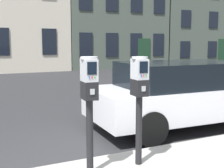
# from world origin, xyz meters

# --- Properties ---
(parking_meter_near_kerb) EXTENTS (0.23, 0.26, 1.52)m
(parking_meter_near_kerb) POSITION_xyz_m (-0.04, -0.30, 1.19)
(parking_meter_near_kerb) COLOR black
(parking_meter_near_kerb) RESTS_ON sidewalk_slab
(parking_meter_twin_adjacent) EXTENTS (0.23, 0.26, 1.51)m
(parking_meter_twin_adjacent) POSITION_xyz_m (0.70, -0.30, 1.18)
(parking_meter_twin_adjacent) COLOR black
(parking_meter_twin_adjacent) RESTS_ON sidewalk_slab
(parked_car_silver_sedan) EXTENTS (4.48, 1.98, 1.42)m
(parked_car_silver_sedan) POSITION_xyz_m (2.94, 1.37, 0.75)
(parked_car_silver_sedan) COLOR silver
(parked_car_silver_sedan) RESTS_ON ground_plane
(townhouse_brick_corner) EXTENTS (7.52, 5.53, 9.04)m
(townhouse_brick_corner) POSITION_xyz_m (8.54, 17.63, 4.52)
(townhouse_brick_corner) COLOR #4C564C
(townhouse_brick_corner) RESTS_ON ground_plane
(townhouse_brownstone) EXTENTS (8.19, 5.77, 9.28)m
(townhouse_brownstone) POSITION_xyz_m (16.54, 17.75, 4.64)
(townhouse_brownstone) COLOR #4C564C
(townhouse_brownstone) RESTS_ON ground_plane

